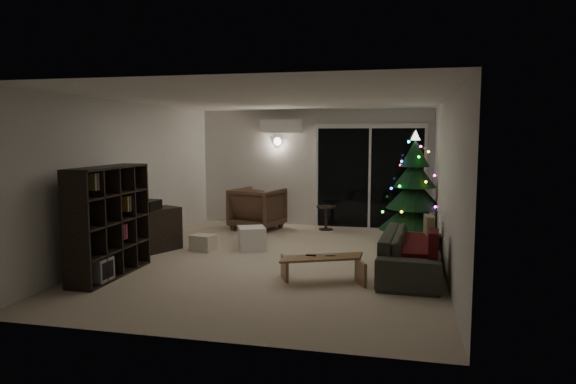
# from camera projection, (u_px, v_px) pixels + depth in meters

# --- Properties ---
(room) EXTENTS (6.50, 7.51, 2.60)m
(room) POSITION_uv_depth(u_px,v_px,m) (322.00, 187.00, 9.30)
(room) COLOR beige
(room) RESTS_ON ground
(bookshelf) EXTENTS (0.75, 1.58, 1.53)m
(bookshelf) POSITION_uv_depth(u_px,v_px,m) (97.00, 221.00, 7.15)
(bookshelf) COLOR black
(bookshelf) RESTS_ON floor
(media_cabinet) EXTENTS (0.88, 1.24, 0.73)m
(media_cabinet) POSITION_uv_depth(u_px,v_px,m) (147.00, 231.00, 8.55)
(media_cabinet) COLOR black
(media_cabinet) RESTS_ON floor
(stereo) EXTENTS (0.37, 0.44, 0.15)m
(stereo) POSITION_uv_depth(u_px,v_px,m) (146.00, 205.00, 8.50)
(stereo) COLOR black
(stereo) RESTS_ON media_cabinet
(armchair) EXTENTS (1.15, 1.16, 0.87)m
(armchair) POSITION_uv_depth(u_px,v_px,m) (258.00, 208.00, 10.70)
(armchair) COLOR #4C3C2E
(armchair) RESTS_ON floor
(ottoman) EXTENTS (0.59, 0.59, 0.40)m
(ottoman) POSITION_uv_depth(u_px,v_px,m) (252.00, 238.00, 8.77)
(ottoman) COLOR white
(ottoman) RESTS_ON floor
(cardboard_box_a) EXTENTS (0.44, 0.36, 0.27)m
(cardboard_box_a) POSITION_uv_depth(u_px,v_px,m) (203.00, 243.00, 8.72)
(cardboard_box_a) COLOR beige
(cardboard_box_a) RESTS_ON floor
(cardboard_box_b) EXTENTS (0.44, 0.34, 0.30)m
(cardboard_box_b) POSITION_uv_depth(u_px,v_px,m) (251.00, 236.00, 9.24)
(cardboard_box_b) COLOR beige
(cardboard_box_b) RESTS_ON floor
(side_table) EXTENTS (0.47, 0.47, 0.50)m
(side_table) POSITION_uv_depth(u_px,v_px,m) (326.00, 218.00, 10.64)
(side_table) COLOR black
(side_table) RESTS_ON floor
(floor_lamp) EXTENTS (0.30, 0.30, 1.85)m
(floor_lamp) POSITION_uv_depth(u_px,v_px,m) (278.00, 182.00, 11.32)
(floor_lamp) COLOR black
(floor_lamp) RESTS_ON floor
(sofa) EXTENTS (0.94, 2.12, 0.61)m
(sofa) POSITION_uv_depth(u_px,v_px,m) (412.00, 253.00, 7.22)
(sofa) COLOR #2B3024
(sofa) RESTS_ON floor
(sofa_throw) EXTENTS (0.65, 1.50, 0.05)m
(sofa_throw) POSITION_uv_depth(u_px,v_px,m) (405.00, 243.00, 7.23)
(sofa_throw) COLOR #58130D
(sofa_throw) RESTS_ON sofa
(cushion_a) EXTENTS (0.15, 0.41, 0.40)m
(cushion_a) POSITION_uv_depth(u_px,v_px,m) (429.00, 229.00, 7.77)
(cushion_a) COLOR #887458
(cushion_a) RESTS_ON sofa
(cushion_b) EXTENTS (0.15, 0.41, 0.40)m
(cushion_b) POSITION_uv_depth(u_px,v_px,m) (433.00, 247.00, 6.51)
(cushion_b) COLOR #58130D
(cushion_b) RESTS_ON sofa
(coffee_table) EXTENTS (1.15, 0.79, 0.35)m
(coffee_table) POSITION_uv_depth(u_px,v_px,m) (322.00, 269.00, 6.86)
(coffee_table) COLOR #8D6342
(coffee_table) RESTS_ON floor
(remote_a) EXTENTS (0.14, 0.04, 0.02)m
(remote_a) POSITION_uv_depth(u_px,v_px,m) (311.00, 255.00, 6.88)
(remote_a) COLOR black
(remote_a) RESTS_ON coffee_table
(remote_b) EXTENTS (0.13, 0.08, 0.02)m
(remote_b) POSITION_uv_depth(u_px,v_px,m) (330.00, 255.00, 6.87)
(remote_b) COLOR slate
(remote_b) RESTS_ON coffee_table
(christmas_tree) EXTENTS (1.59, 1.59, 2.04)m
(christmas_tree) POSITION_uv_depth(u_px,v_px,m) (414.00, 187.00, 9.39)
(christmas_tree) COLOR black
(christmas_tree) RESTS_ON floor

